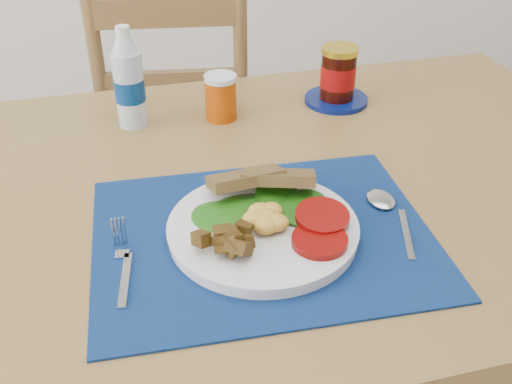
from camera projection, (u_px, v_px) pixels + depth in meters
table at (263, 221)px, 1.06m from camera, size 1.40×0.90×0.75m
chair_far at (176, 111)px, 1.67m from camera, size 0.47×0.45×1.11m
placemat at (263, 236)px, 0.89m from camera, size 0.52×0.42×0.00m
breakfast_plate at (260, 226)px, 0.87m from camera, size 0.28×0.28×0.07m
fork at (123, 263)px, 0.83m from camera, size 0.03×0.16×0.00m
spoon at (388, 210)px, 0.93m from camera, size 0.05×0.18×0.01m
water_bottle at (129, 83)px, 1.15m from camera, size 0.06×0.06×0.20m
juice_glass at (221, 98)px, 1.19m from camera, size 0.06×0.06×0.09m
jam_on_saucer at (338, 78)px, 1.25m from camera, size 0.13×0.13×0.12m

